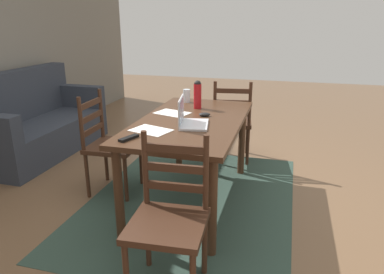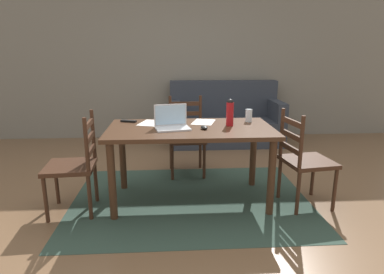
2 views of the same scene
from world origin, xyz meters
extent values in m
plane|color=brown|center=(0.00, 0.00, 0.00)|extent=(14.00, 14.00, 0.00)
cube|color=#2D4238|center=(0.00, 0.00, 0.00)|extent=(2.41, 1.80, 0.01)
cube|color=#422819|center=(0.00, 0.00, 0.75)|extent=(1.61, 0.86, 0.04)
cylinder|color=#422819|center=(-0.73, -0.35, 0.37)|extent=(0.07, 0.07, 0.73)
cylinder|color=#422819|center=(0.73, -0.35, 0.37)|extent=(0.07, 0.07, 0.73)
cylinder|color=#422819|center=(-0.73, 0.35, 0.37)|extent=(0.07, 0.07, 0.73)
cylinder|color=#422819|center=(0.73, 0.35, 0.37)|extent=(0.07, 0.07, 0.73)
cube|color=#3D2316|center=(1.14, -0.17, 0.45)|extent=(0.50, 0.50, 0.04)
cylinder|color=#3D2316|center=(1.30, 0.04, 0.21)|extent=(0.04, 0.04, 0.43)
cylinder|color=#3D2316|center=(1.35, -0.33, 0.21)|extent=(0.04, 0.04, 0.43)
cylinder|color=#3D2316|center=(0.92, -0.01, 0.21)|extent=(0.04, 0.04, 0.43)
cylinder|color=#3D2316|center=(0.97, -0.39, 0.21)|extent=(0.04, 0.04, 0.43)
cylinder|color=#3D2316|center=(0.91, -0.01, 0.70)|extent=(0.04, 0.04, 0.50)
cylinder|color=#3D2316|center=(0.96, -0.39, 0.70)|extent=(0.04, 0.04, 0.50)
cube|color=#3D2316|center=(0.94, -0.20, 0.60)|extent=(0.07, 0.36, 0.05)
cube|color=#3D2316|center=(0.94, -0.20, 0.72)|extent=(0.07, 0.36, 0.05)
cube|color=#3D2316|center=(0.94, -0.20, 0.85)|extent=(0.07, 0.36, 0.05)
cube|color=#3D2316|center=(0.00, 0.76, 0.45)|extent=(0.46, 0.46, 0.04)
cylinder|color=#3D2316|center=(0.20, 0.58, 0.21)|extent=(0.04, 0.04, 0.43)
cylinder|color=#3D2316|center=(-0.18, 0.56, 0.21)|extent=(0.04, 0.04, 0.43)
cylinder|color=#3D2316|center=(0.18, 0.96, 0.21)|extent=(0.04, 0.04, 0.43)
cylinder|color=#3D2316|center=(-0.20, 0.94, 0.21)|extent=(0.04, 0.04, 0.43)
cylinder|color=#3D2316|center=(0.18, 0.97, 0.70)|extent=(0.04, 0.04, 0.50)
cylinder|color=#3D2316|center=(-0.20, 0.95, 0.70)|extent=(0.04, 0.04, 0.50)
cube|color=#3D2316|center=(-0.01, 0.96, 0.60)|extent=(0.36, 0.04, 0.05)
cube|color=#3D2316|center=(-0.01, 0.96, 0.72)|extent=(0.36, 0.04, 0.05)
cube|color=#3D2316|center=(-0.01, 0.96, 0.85)|extent=(0.36, 0.04, 0.05)
cube|color=#3D2316|center=(-1.14, -0.17, 0.45)|extent=(0.47, 0.47, 0.04)
cylinder|color=#3D2316|center=(-0.93, -0.35, 0.21)|extent=(0.04, 0.04, 0.43)
cylinder|color=#3D2316|center=(-0.96, 0.03, 0.21)|extent=(0.04, 0.04, 0.43)
cylinder|color=#3D2316|center=(-0.92, -0.35, 0.70)|extent=(0.04, 0.04, 0.50)
cylinder|color=#3D2316|center=(-0.95, 0.03, 0.70)|extent=(0.04, 0.04, 0.50)
cube|color=#3D2316|center=(-0.94, -0.16, 0.60)|extent=(0.05, 0.36, 0.05)
cube|color=#3D2316|center=(-0.94, -0.16, 0.72)|extent=(0.05, 0.36, 0.05)
cube|color=#3D2316|center=(-0.94, -0.16, 0.85)|extent=(0.05, 0.36, 0.05)
cube|color=#2D333D|center=(0.70, 2.11, 0.20)|extent=(1.80, 0.80, 0.40)
cube|color=#2D333D|center=(0.70, 2.41, 0.70)|extent=(1.80, 0.20, 0.60)
cube|color=#2D333D|center=(1.52, 2.11, 0.55)|extent=(0.16, 0.80, 0.30)
cube|color=silver|center=(-0.17, -0.07, 0.78)|extent=(0.36, 0.28, 0.02)
cube|color=silver|center=(-0.19, 0.03, 0.89)|extent=(0.32, 0.07, 0.21)
cube|color=#A5CCEA|center=(-0.19, 0.03, 0.89)|extent=(0.29, 0.06, 0.19)
cylinder|color=#A81419|center=(0.39, 0.05, 0.89)|extent=(0.07, 0.07, 0.23)
sphere|color=black|center=(0.39, 0.05, 1.01)|extent=(0.07, 0.07, 0.07)
cylinder|color=silver|center=(0.63, 0.23, 0.84)|extent=(0.07, 0.07, 0.13)
ellipsoid|color=black|center=(0.13, -0.09, 0.79)|extent=(0.08, 0.11, 0.03)
cube|color=black|center=(-0.63, 0.29, 0.78)|extent=(0.17, 0.10, 0.02)
cube|color=white|center=(0.15, 0.22, 0.77)|extent=(0.29, 0.34, 0.00)
cube|color=white|center=(-0.39, 0.21, 0.77)|extent=(0.29, 0.35, 0.00)
camera|label=1|loc=(-2.83, -0.79, 1.59)|focal=33.32mm
camera|label=2|loc=(-0.19, -3.16, 1.51)|focal=31.17mm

